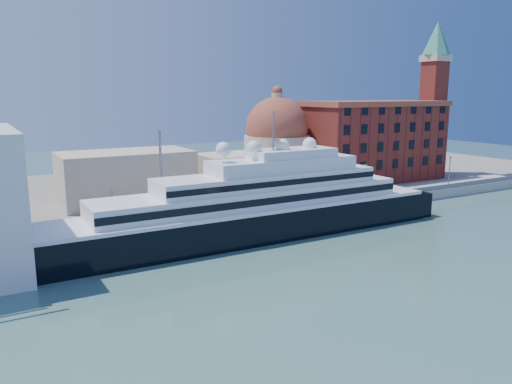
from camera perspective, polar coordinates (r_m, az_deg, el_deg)
ground at (r=82.16m, az=11.01°, el=-8.43°), size 400.00×400.00×0.00m
quay at (r=108.59m, az=-0.74°, el=-2.70°), size 180.00×10.00×2.50m
land at (r=145.06m, az=-8.65°, el=0.60°), size 260.00×72.00×2.00m
quay_fence at (r=104.36m, az=0.46°, el=-2.23°), size 180.00×0.10×1.20m
superyacht at (r=93.81m, az=-2.72°, el=-2.67°), size 94.08×13.04×28.12m
service_barge at (r=84.54m, az=-21.97°, el=-8.01°), size 10.56×3.87×2.35m
warehouse at (r=151.57m, az=13.31°, el=5.76°), size 43.00×19.00×23.25m
campanile at (r=168.31m, az=19.65°, el=11.04°), size 8.40×8.40×47.00m
church at (r=130.43m, az=-3.38°, el=3.94°), size 66.00×18.00×25.50m
lamp_posts at (r=99.82m, az=-6.63°, el=1.03°), size 120.80×2.40×18.00m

